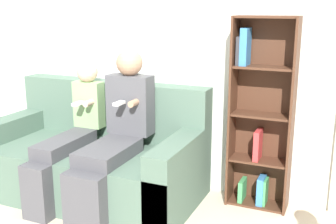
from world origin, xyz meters
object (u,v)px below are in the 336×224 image
Objects in this scene: couch at (94,159)px; bookshelf at (260,116)px; adult_seated at (116,130)px; child_seated at (69,134)px.

couch is 1.45m from bookshelf.
adult_seated is 1.15m from bookshelf.
child_seated is (-0.14, -0.15, 0.26)m from couch.
bookshelf reaches higher than child_seated.
couch is 1.63× the size of child_seated.
child_seated is 1.57m from bookshelf.
child_seated is 0.74× the size of bookshelf.
adult_seated is 0.44m from child_seated.
adult_seated reaches higher than child_seated.
child_seated is at bearing -174.65° from adult_seated.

